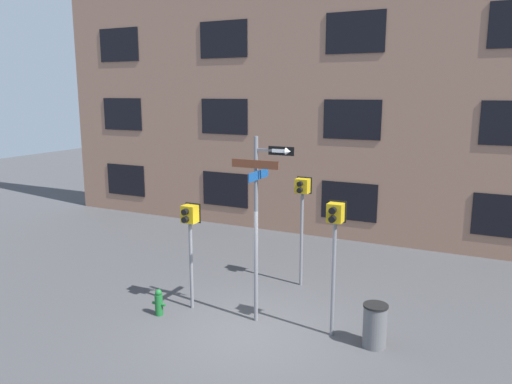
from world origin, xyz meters
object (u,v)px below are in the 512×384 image
at_px(pedestrian_signal_right, 335,233).
at_px(street_sign_pole, 259,213).
at_px(trash_bin, 375,325).
at_px(pedestrian_signal_across, 302,202).
at_px(pedestrian_signal_left, 190,227).
at_px(fire_hydrant, 159,303).

bearing_deg(pedestrian_signal_right, street_sign_pole, -177.22).
bearing_deg(trash_bin, pedestrian_signal_across, 136.03).
relative_size(street_sign_pole, pedestrian_signal_left, 1.64).
height_order(pedestrian_signal_left, pedestrian_signal_right, pedestrian_signal_right).
relative_size(pedestrian_signal_across, trash_bin, 3.24).
bearing_deg(fire_hydrant, trash_bin, 8.68).
height_order(street_sign_pole, pedestrian_signal_right, street_sign_pole).
bearing_deg(street_sign_pole, pedestrian_signal_across, 88.36).
bearing_deg(pedestrian_signal_right, pedestrian_signal_left, -177.57).
distance_m(pedestrian_signal_right, fire_hydrant, 4.35).
distance_m(pedestrian_signal_across, fire_hydrant, 4.31).
bearing_deg(pedestrian_signal_across, pedestrian_signal_left, -125.88).
distance_m(pedestrian_signal_left, pedestrian_signal_across, 3.05).
relative_size(street_sign_pole, pedestrian_signal_across, 1.43).
height_order(pedestrian_signal_right, fire_hydrant, pedestrian_signal_right).
xyz_separation_m(pedestrian_signal_left, trash_bin, (4.27, 0.07, -1.54)).
bearing_deg(street_sign_pole, fire_hydrant, -161.76).
bearing_deg(pedestrian_signal_left, street_sign_pole, 2.10).
bearing_deg(pedestrian_signal_across, trash_bin, -43.97).
xyz_separation_m(pedestrian_signal_left, pedestrian_signal_across, (1.78, 2.47, 0.27)).
height_order(pedestrian_signal_left, pedestrian_signal_across, pedestrian_signal_across).
height_order(street_sign_pole, fire_hydrant, street_sign_pole).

